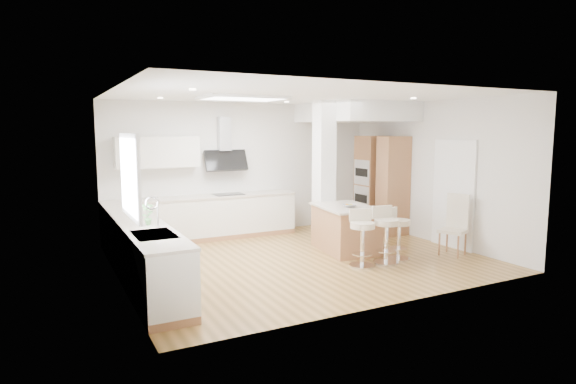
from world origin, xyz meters
TOP-DOWN VIEW (x-y plane):
  - ground at (0.00, 0.00)m, footprint 6.00×6.00m
  - ceiling at (0.00, 0.00)m, footprint 6.00×5.00m
  - wall_back at (0.00, 2.50)m, footprint 6.00×0.04m
  - wall_left at (-3.00, 0.00)m, footprint 0.04×5.00m
  - wall_right at (3.00, 0.00)m, footprint 0.04×5.00m
  - skylight at (-0.79, 0.60)m, footprint 4.10×2.10m
  - window_left at (-2.96, -0.90)m, footprint 0.06×1.28m
  - doorway_right at (2.97, -0.60)m, footprint 0.05×1.00m
  - counter_left at (-2.70, 0.23)m, footprint 0.63×4.50m
  - counter_back at (-0.91, 2.22)m, footprint 3.62×0.63m
  - pillar at (1.05, 0.95)m, footprint 0.35×0.35m
  - soffit at (2.10, 1.40)m, footprint 1.78×2.20m
  - oven_column at (2.68, 1.23)m, footprint 0.63×1.21m
  - peninsula at (1.01, 0.11)m, footprint 1.09×1.49m
  - bar_stool_a at (0.67, -0.88)m, footprint 0.54×0.54m
  - bar_stool_b at (1.13, -0.91)m, footprint 0.48×0.48m
  - bar_stool_c at (1.47, -0.81)m, footprint 0.53×0.53m
  - dining_chair at (2.62, -1.01)m, footprint 0.55×0.55m

SIDE VIEW (x-z plane):
  - ground at x=0.00m, z-range 0.00..0.00m
  - ceiling at x=0.00m, z-range -0.01..0.01m
  - peninsula at x=1.01m, z-range -0.03..0.88m
  - counter_left at x=-2.70m, z-range -0.22..1.13m
  - bar_stool_c at x=1.47m, z-range 0.06..0.95m
  - bar_stool_a at x=0.67m, z-range 0.06..0.99m
  - bar_stool_b at x=1.13m, z-range 0.06..1.02m
  - dining_chair at x=2.62m, z-range 0.04..1.13m
  - counter_back at x=-0.91m, z-range -0.55..1.95m
  - doorway_right at x=2.97m, z-range -0.05..2.05m
  - oven_column at x=2.68m, z-range 0.00..2.10m
  - wall_back at x=0.00m, z-range 0.00..2.80m
  - wall_left at x=-3.00m, z-range 0.00..2.80m
  - wall_right at x=3.00m, z-range 0.00..2.80m
  - pillar at x=1.05m, z-range 0.00..2.80m
  - window_left at x=-2.96m, z-range 1.16..2.23m
  - soffit at x=2.10m, z-range 2.40..2.80m
  - skylight at x=-0.79m, z-range 2.74..2.80m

